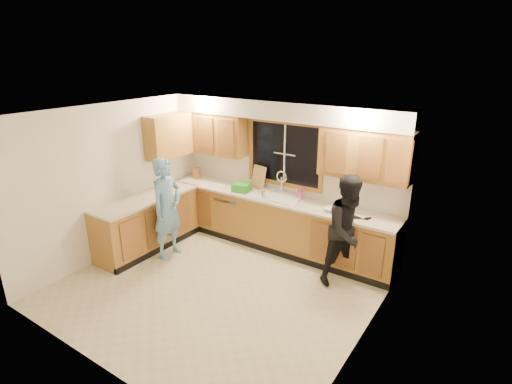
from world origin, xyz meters
TOP-DOWN VIEW (x-y plane):
  - floor at (0.00, 0.00)m, footprint 4.20×4.20m
  - ceiling at (0.00, 0.00)m, footprint 4.20×4.20m
  - wall_back at (0.00, 1.90)m, footprint 4.20×0.00m
  - wall_left at (-2.10, 0.00)m, footprint 0.00×3.80m
  - wall_right at (2.10, 0.00)m, footprint 0.00×3.80m
  - base_cabinets_back at (0.00, 1.60)m, footprint 4.20×0.60m
  - base_cabinets_left at (-1.80, 0.35)m, footprint 0.60×1.90m
  - countertop_back at (0.00, 1.58)m, footprint 4.20×0.63m
  - countertop_left at (-1.79, 0.35)m, footprint 0.63×1.90m
  - upper_cabinets_left at (-1.43, 1.73)m, footprint 1.35×0.33m
  - upper_cabinets_right at (1.43, 1.73)m, footprint 1.35×0.33m
  - upper_cabinets_return at (-1.94, 1.12)m, footprint 0.33×0.90m
  - soffit at (0.00, 1.72)m, footprint 4.20×0.35m
  - window_frame at (0.00, 1.89)m, footprint 1.44×0.03m
  - sink at (0.00, 1.60)m, footprint 0.86×0.52m
  - dishwasher at (-0.85, 1.59)m, footprint 0.60×0.56m
  - stove at (-1.80, -0.22)m, footprint 0.58×0.75m
  - man at (-1.28, 0.35)m, footprint 0.44×0.64m
  - woman at (1.47, 1.21)m, footprint 0.96×1.01m
  - knife_block at (-1.78, 1.62)m, footprint 0.14×0.13m
  - cutting_board at (-0.48, 1.82)m, footprint 0.32×0.17m
  - dish_crate at (-0.64, 1.52)m, footprint 0.34×0.32m
  - soap_bottle at (0.39, 1.77)m, footprint 0.11×0.11m
  - bowl at (1.07, 1.52)m, footprint 0.25×0.25m
  - can_left at (-0.27, 1.51)m, footprint 0.08×0.08m
  - can_right at (-0.12, 1.41)m, footprint 0.09×0.09m

SIDE VIEW (x-z plane):
  - floor at x=0.00m, z-range 0.00..0.00m
  - dishwasher at x=-0.85m, z-range 0.00..0.82m
  - base_cabinets_back at x=0.00m, z-range 0.00..0.88m
  - base_cabinets_left at x=-1.80m, z-range 0.00..0.88m
  - stove at x=-1.80m, z-range 0.00..0.90m
  - woman at x=1.47m, z-range 0.00..1.65m
  - man at x=-1.28m, z-range 0.00..1.68m
  - sink at x=0.00m, z-range 0.58..1.15m
  - countertop_back at x=0.00m, z-range 0.88..0.92m
  - countertop_left at x=-1.79m, z-range 0.88..0.92m
  - bowl at x=1.07m, z-range 0.92..0.98m
  - can_left at x=-0.27m, z-range 0.92..1.04m
  - can_right at x=-0.12m, z-range 0.92..1.04m
  - dish_crate at x=-0.64m, z-range 0.92..1.05m
  - soap_bottle at x=0.39m, z-range 0.92..1.12m
  - knife_block at x=-1.78m, z-range 0.92..1.13m
  - cutting_board at x=-0.48m, z-range 0.92..1.33m
  - wall_back at x=0.00m, z-range -0.85..3.35m
  - wall_left at x=-2.10m, z-range -0.65..3.15m
  - wall_right at x=2.10m, z-range -0.65..3.15m
  - window_frame at x=0.00m, z-range 1.03..2.17m
  - upper_cabinets_left at x=-1.43m, z-range 1.45..2.20m
  - upper_cabinets_right at x=1.43m, z-range 1.45..2.20m
  - upper_cabinets_return at x=-1.94m, z-range 1.45..2.20m
  - soffit at x=0.00m, z-range 2.20..2.50m
  - ceiling at x=0.00m, z-range 2.50..2.50m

